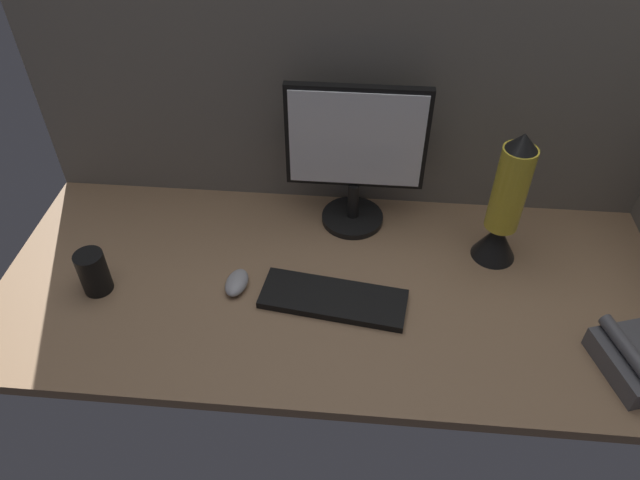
# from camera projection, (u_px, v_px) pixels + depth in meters

# --- Properties ---
(ground_plane) EXTENTS (1.80, 0.80, 0.03)m
(ground_plane) POSITION_uv_depth(u_px,v_px,m) (341.00, 283.00, 1.57)
(ground_plane) COLOR #8C6B4C
(cubicle_wall_back) EXTENTS (1.80, 0.05, 0.77)m
(cubicle_wall_back) POSITION_uv_depth(u_px,v_px,m) (353.00, 78.00, 1.57)
(cubicle_wall_back) COLOR slate
(cubicle_wall_back) RESTS_ON ground_plane
(monitor) EXTENTS (0.38, 0.18, 0.43)m
(monitor) POSITION_uv_depth(u_px,v_px,m) (356.00, 153.00, 1.58)
(monitor) COLOR black
(monitor) RESTS_ON ground_plane
(keyboard) EXTENTS (0.38, 0.18, 0.02)m
(keyboard) POSITION_uv_depth(u_px,v_px,m) (333.00, 299.00, 1.49)
(keyboard) COLOR black
(keyboard) RESTS_ON ground_plane
(mouse) EXTENTS (0.07, 0.10, 0.03)m
(mouse) POSITION_uv_depth(u_px,v_px,m) (237.00, 283.00, 1.52)
(mouse) COLOR #99999E
(mouse) RESTS_ON ground_plane
(mug_black_travel) EXTENTS (0.07, 0.07, 0.12)m
(mug_black_travel) POSITION_uv_depth(u_px,v_px,m) (94.00, 272.00, 1.49)
(mug_black_travel) COLOR black
(mug_black_travel) RESTS_ON ground_plane
(lava_lamp) EXTENTS (0.12, 0.12, 0.39)m
(lava_lamp) POSITION_uv_depth(u_px,v_px,m) (505.00, 209.00, 1.52)
(lava_lamp) COLOR black
(lava_lamp) RESTS_ON ground_plane
(desk_phone) EXTENTS (0.22, 0.23, 0.09)m
(desk_phone) POSITION_uv_depth(u_px,v_px,m) (640.00, 360.00, 1.33)
(desk_phone) COLOR #4C4C51
(desk_phone) RESTS_ON ground_plane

